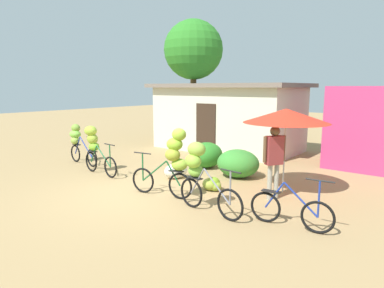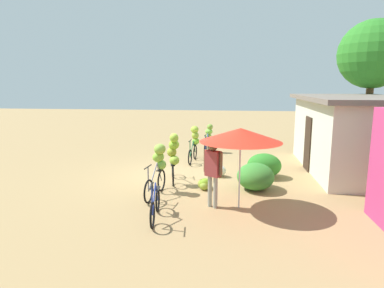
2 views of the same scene
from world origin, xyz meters
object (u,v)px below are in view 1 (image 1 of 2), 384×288
(banana_pile_on_ground, at_px, (212,184))
(produce_sack, at_px, (176,171))
(bicycle_by_shop, at_px, (200,170))
(bicycle_leftmost, at_px, (78,141))
(bicycle_rightmost, at_px, (291,210))
(building_low, at_px, (228,116))
(market_umbrella, at_px, (286,116))
(bicycle_center_loaded, at_px, (172,158))
(tree_behind_building, at_px, (193,50))
(bicycle_near_pile, at_px, (95,145))
(person_vendor, at_px, (274,155))

(banana_pile_on_ground, relative_size, produce_sack, 0.90)
(bicycle_by_shop, xyz_separation_m, produce_sack, (-2.07, 1.60, -0.67))
(bicycle_leftmost, bearing_deg, bicycle_rightmost, -4.89)
(banana_pile_on_ground, bearing_deg, produce_sack, 169.01)
(bicycle_leftmost, xyz_separation_m, bicycle_by_shop, (6.08, -1.02, 0.10))
(building_low, xyz_separation_m, banana_pile_on_ground, (2.83, -5.19, -1.25))
(market_umbrella, distance_m, bicycle_by_shop, 2.70)
(bicycle_center_loaded, relative_size, bicycle_rightmost, 1.06)
(market_umbrella, distance_m, produce_sack, 3.50)
(bicycle_center_loaded, distance_m, produce_sack, 1.87)
(tree_behind_building, distance_m, produce_sack, 9.03)
(building_low, distance_m, bicycle_leftmost, 6.12)
(bicycle_near_pile, xyz_separation_m, banana_pile_on_ground, (3.85, 0.77, -0.72))
(market_umbrella, bearing_deg, produce_sack, -166.16)
(tree_behind_building, xyz_separation_m, bicycle_near_pile, (2.13, -7.63, -3.58))
(building_low, relative_size, bicycle_leftmost, 3.68)
(building_low, bearing_deg, tree_behind_building, 152.11)
(person_vendor, bearing_deg, bicycle_leftmost, -174.88)
(bicycle_rightmost, distance_m, person_vendor, 1.79)
(market_umbrella, height_order, produce_sack, market_umbrella)
(produce_sack, bearing_deg, tree_behind_building, 124.45)
(bicycle_by_shop, xyz_separation_m, person_vendor, (0.93, 1.65, 0.19))
(market_umbrella, bearing_deg, person_vendor, -86.80)
(tree_behind_building, xyz_separation_m, bicycle_center_loaded, (5.58, -7.91, -3.48))
(bicycle_leftmost, relative_size, person_vendor, 0.98)
(building_low, relative_size, bicycle_rightmost, 3.95)
(market_umbrella, distance_m, bicycle_near_pile, 5.73)
(bicycle_center_loaded, bearing_deg, bicycle_by_shop, -14.71)
(market_umbrella, bearing_deg, tree_behind_building, 141.97)
(bicycle_near_pile, relative_size, produce_sack, 2.42)
(tree_behind_building, distance_m, person_vendor, 10.51)
(person_vendor, bearing_deg, bicycle_near_pile, -168.46)
(bicycle_center_loaded, bearing_deg, building_low, 111.21)
(bicycle_rightmost, xyz_separation_m, banana_pile_on_ground, (-2.49, 0.98, -0.19))
(bicycle_near_pile, distance_m, bicycle_center_loaded, 3.46)
(bicycle_center_loaded, xyz_separation_m, banana_pile_on_ground, (0.41, 1.05, -0.82))
(market_umbrella, distance_m, bicycle_leftmost, 7.18)
(bicycle_leftmost, bearing_deg, bicycle_near_pile, -16.14)
(banana_pile_on_ground, xyz_separation_m, person_vendor, (1.52, 0.33, 0.92))
(tree_behind_building, relative_size, banana_pile_on_ground, 9.49)
(bicycle_leftmost, bearing_deg, bicycle_by_shop, -9.51)
(tree_behind_building, height_order, bicycle_rightmost, tree_behind_building)
(bicycle_by_shop, relative_size, banana_pile_on_ground, 2.75)
(tree_behind_building, height_order, bicycle_by_shop, tree_behind_building)
(produce_sack, relative_size, person_vendor, 0.40)
(bicycle_leftmost, relative_size, banana_pile_on_ground, 2.70)
(bicycle_near_pile, distance_m, produce_sack, 2.68)
(bicycle_leftmost, distance_m, produce_sack, 4.09)
(bicycle_center_loaded, distance_m, person_vendor, 2.38)
(tree_behind_building, distance_m, bicycle_center_loaded, 10.29)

